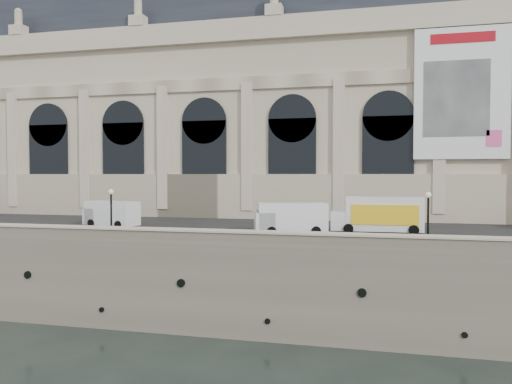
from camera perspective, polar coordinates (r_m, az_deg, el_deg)
ground at (r=36.41m, az=-11.54°, el=-15.54°), size 260.00×260.00×0.00m
quay at (r=68.53m, az=0.93°, el=-4.66°), size 160.00×70.00×6.00m
street at (r=48.03m, az=-4.51°, el=-3.88°), size 160.00×24.00×0.06m
parapet at (r=35.54m, az=-11.20°, el=-5.04°), size 160.00×1.40×1.21m
museum at (r=66.25m, az=-4.97°, el=9.61°), size 69.00×18.70×29.10m
van_b at (r=49.35m, az=-16.41°, el=-2.39°), size 5.76×3.28×2.42m
van_c at (r=41.15m, az=3.63°, el=-3.04°), size 6.25×3.86×2.61m
box_truck at (r=43.60m, az=13.84°, el=-2.55°), size 7.64×2.91×3.05m
lamp_left at (r=39.18m, az=-16.22°, el=-2.52°), size 0.39×0.39×3.85m
lamp_right at (r=34.47m, az=19.07°, el=-3.18°), size 0.39×0.39×3.82m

